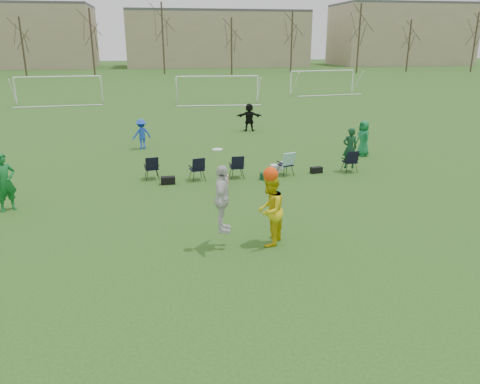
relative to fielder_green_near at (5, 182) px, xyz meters
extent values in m
plane|color=#284D18|center=(6.51, -5.28, -0.99)|extent=(260.00, 260.00, 0.00)
imported|color=#12692A|center=(0.00, 0.00, 0.00)|extent=(0.86, 0.82, 1.97)
imported|color=blue|center=(4.20, 8.82, -0.20)|extent=(1.16, 0.95, 1.57)
imported|color=#14713B|center=(15.01, 5.37, -0.12)|extent=(0.73, 0.95, 1.74)
imported|color=black|center=(10.73, 12.86, -0.12)|extent=(1.67, 0.73, 1.74)
imported|color=silver|center=(6.70, -4.16, 0.42)|extent=(0.69, 1.17, 1.87)
imported|color=yellow|center=(8.01, -4.19, 0.02)|extent=(1.15, 1.23, 2.01)
sphere|color=#FF420D|center=(8.01, -4.19, 1.05)|extent=(0.40, 0.40, 0.40)
cylinder|color=white|center=(6.59, -4.17, 1.78)|extent=(0.27, 0.27, 0.03)
imported|color=#103B1F|center=(13.20, 2.73, 0.05)|extent=(0.66, 0.45, 1.76)
cube|color=black|center=(5.37, 2.13, -0.84)|extent=(0.56, 0.32, 0.30)
cube|color=#CE8597|center=(7.55, 1.65, -0.79)|extent=(0.39, 0.29, 0.40)
cube|color=#0F3A20|center=(9.35, 2.10, -0.85)|extent=(0.46, 0.29, 0.28)
cube|color=white|center=(10.03, 3.16, -0.83)|extent=(0.45, 0.34, 0.32)
cylinder|color=silver|center=(10.41, 3.62, -0.84)|extent=(0.26, 0.26, 0.30)
cube|color=black|center=(11.72, 2.69, -0.86)|extent=(0.53, 0.33, 0.26)
cube|color=black|center=(4.74, 2.99, -0.51)|extent=(0.67, 0.67, 0.96)
cube|color=black|center=(6.57, 2.52, -0.51)|extent=(0.72, 0.72, 0.96)
cube|color=black|center=(8.22, 2.58, -0.51)|extent=(0.62, 0.62, 0.96)
cube|color=black|center=(10.32, 2.62, -0.51)|extent=(0.76, 0.76, 0.96)
cube|color=black|center=(13.20, 2.63, -0.51)|extent=(0.62, 0.62, 0.96)
cylinder|color=white|center=(-7.13, 28.41, 0.21)|extent=(0.12, 0.12, 2.40)
cylinder|color=white|center=(0.14, 29.04, 0.21)|extent=(0.12, 0.12, 2.40)
cylinder|color=white|center=(-3.49, 28.72, 1.41)|extent=(7.28, 0.76, 0.12)
cylinder|color=white|center=(6.86, 26.98, 0.21)|extent=(0.12, 0.12, 2.40)
cylinder|color=white|center=(14.15, 26.47, 0.21)|extent=(0.12, 0.12, 2.40)
cylinder|color=white|center=(10.51, 26.72, 1.41)|extent=(7.29, 0.63, 0.12)
cylinder|color=white|center=(18.89, 32.22, 0.21)|extent=(0.12, 0.12, 2.40)
cylinder|color=white|center=(26.12, 33.23, 0.21)|extent=(0.12, 0.12, 2.40)
cylinder|color=white|center=(22.51, 32.72, 1.41)|extent=(7.25, 1.13, 0.12)
cylinder|color=#382B21|center=(-15.49, 66.22, 3.51)|extent=(0.28, 0.28, 9.00)
cylinder|color=#382B21|center=(-4.49, 63.22, 4.11)|extent=(0.28, 0.28, 10.20)
cylinder|color=#382B21|center=(6.51, 66.22, 4.71)|extent=(0.28, 0.28, 11.40)
cylinder|color=#382B21|center=(17.51, 63.22, 3.51)|extent=(0.28, 0.28, 9.00)
cylinder|color=#382B21|center=(28.51, 66.22, 4.11)|extent=(0.28, 0.28, 10.20)
cylinder|color=#382B21|center=(39.51, 63.22, 4.71)|extent=(0.28, 0.28, 11.40)
cylinder|color=#382B21|center=(50.51, 66.22, 3.51)|extent=(0.28, 0.28, 9.00)
cylinder|color=#382B21|center=(61.51, 63.22, 4.11)|extent=(0.28, 0.28, 10.20)
cube|color=tan|center=(18.51, 90.72, 4.51)|extent=(38.00, 16.00, 11.00)
cube|color=tan|center=(61.51, 90.72, 5.51)|extent=(30.00, 16.00, 13.00)
camera|label=1|loc=(5.14, -15.93, 4.47)|focal=35.00mm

